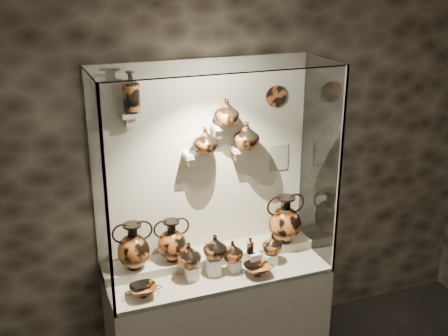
{
  "coord_description": "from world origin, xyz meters",
  "views": [
    {
      "loc": [
        -1.29,
        -1.36,
        3.05
      ],
      "look_at": [
        0.07,
        2.21,
        1.64
      ],
      "focal_mm": 45.0,
      "sensor_mm": 36.0,
      "label": 1
    }
  ],
  "objects_px": {
    "amphora_right": "(285,219)",
    "lekythos_small": "(250,245)",
    "jug_c": "(232,251)",
    "kylix_left": "(143,290)",
    "lekythos_tall": "(131,90)",
    "ovoid_vase_a": "(205,140)",
    "ovoid_vase_c": "(246,135)",
    "amphora_mid": "(172,240)",
    "jug_b": "(215,247)",
    "amphora_left": "(133,246)",
    "ovoid_vase_b": "(226,112)",
    "jug_a": "(189,255)",
    "jug_e": "(272,244)",
    "kylix_right": "(257,269)"
  },
  "relations": [
    {
      "from": "amphora_mid",
      "to": "kylix_left",
      "type": "distance_m",
      "value": 0.47
    },
    {
      "from": "kylix_right",
      "to": "ovoid_vase_c",
      "type": "height_order",
      "value": "ovoid_vase_c"
    },
    {
      "from": "lekythos_small",
      "to": "kylix_left",
      "type": "bearing_deg",
      "value": -176.78
    },
    {
      "from": "ovoid_vase_c",
      "to": "ovoid_vase_a",
      "type": "bearing_deg",
      "value": -160.18
    },
    {
      "from": "jug_a",
      "to": "kylix_right",
      "type": "distance_m",
      "value": 0.53
    },
    {
      "from": "amphora_right",
      "to": "jug_a",
      "type": "distance_m",
      "value": 0.89
    },
    {
      "from": "jug_b",
      "to": "lekythos_small",
      "type": "relative_size",
      "value": 1.28
    },
    {
      "from": "jug_a",
      "to": "kylix_left",
      "type": "xyz_separation_m",
      "value": [
        -0.38,
        -0.12,
        -0.15
      ]
    },
    {
      "from": "amphora_mid",
      "to": "jug_c",
      "type": "relative_size",
      "value": 2.0
    },
    {
      "from": "amphora_right",
      "to": "ovoid_vase_c",
      "type": "relative_size",
      "value": 1.91
    },
    {
      "from": "jug_c",
      "to": "kylix_right",
      "type": "height_order",
      "value": "jug_c"
    },
    {
      "from": "amphora_left",
      "to": "kylix_right",
      "type": "height_order",
      "value": "amphora_left"
    },
    {
      "from": "jug_b",
      "to": "kylix_left",
      "type": "height_order",
      "value": "jug_b"
    },
    {
      "from": "ovoid_vase_a",
      "to": "lekythos_small",
      "type": "bearing_deg",
      "value": -49.12
    },
    {
      "from": "kylix_right",
      "to": "lekythos_tall",
      "type": "height_order",
      "value": "lekythos_tall"
    },
    {
      "from": "jug_a",
      "to": "amphora_mid",
      "type": "bearing_deg",
      "value": 131.3
    },
    {
      "from": "amphora_left",
      "to": "kylix_left",
      "type": "bearing_deg",
      "value": -112.7
    },
    {
      "from": "jug_b",
      "to": "kylix_left",
      "type": "xyz_separation_m",
      "value": [
        -0.58,
        -0.12,
        -0.17
      ]
    },
    {
      "from": "jug_c",
      "to": "kylix_right",
      "type": "xyz_separation_m",
      "value": [
        0.16,
        -0.11,
        -0.12
      ]
    },
    {
      "from": "amphora_mid",
      "to": "jug_a",
      "type": "relative_size",
      "value": 1.75
    },
    {
      "from": "amphora_right",
      "to": "kylix_left",
      "type": "relative_size",
      "value": 1.59
    },
    {
      "from": "amphora_right",
      "to": "kylix_left",
      "type": "distance_m",
      "value": 1.3
    },
    {
      "from": "jug_a",
      "to": "lekythos_small",
      "type": "distance_m",
      "value": 0.49
    },
    {
      "from": "amphora_right",
      "to": "jug_b",
      "type": "relative_size",
      "value": 2.1
    },
    {
      "from": "jug_c",
      "to": "kylix_left",
      "type": "xyz_separation_m",
      "value": [
        -0.71,
        -0.09,
        -0.12
      ]
    },
    {
      "from": "jug_a",
      "to": "ovoid_vase_b",
      "type": "bearing_deg",
      "value": 51.27
    },
    {
      "from": "lekythos_tall",
      "to": "jug_a",
      "type": "bearing_deg",
      "value": -54.61
    },
    {
      "from": "jug_a",
      "to": "lekythos_tall",
      "type": "relative_size",
      "value": 0.59
    },
    {
      "from": "amphora_mid",
      "to": "jug_a",
      "type": "xyz_separation_m",
      "value": [
        0.07,
        -0.19,
        -0.04
      ]
    },
    {
      "from": "amphora_left",
      "to": "jug_a",
      "type": "xyz_separation_m",
      "value": [
        0.37,
        -0.18,
        -0.06
      ]
    },
    {
      "from": "ovoid_vase_b",
      "to": "ovoid_vase_c",
      "type": "height_order",
      "value": "ovoid_vase_b"
    },
    {
      "from": "jug_e",
      "to": "kylix_left",
      "type": "distance_m",
      "value": 1.07
    },
    {
      "from": "lekythos_small",
      "to": "kylix_right",
      "type": "distance_m",
      "value": 0.19
    },
    {
      "from": "jug_e",
      "to": "ovoid_vase_a",
      "type": "distance_m",
      "value": 0.97
    },
    {
      "from": "kylix_left",
      "to": "jug_c",
      "type": "bearing_deg",
      "value": -4.01
    },
    {
      "from": "jug_e",
      "to": "amphora_right",
      "type": "bearing_deg",
      "value": 28.44
    },
    {
      "from": "amphora_left",
      "to": "amphora_mid",
      "type": "height_order",
      "value": "amphora_left"
    },
    {
      "from": "amphora_right",
      "to": "jug_a",
      "type": "height_order",
      "value": "amphora_right"
    },
    {
      "from": "ovoid_vase_b",
      "to": "amphora_left",
      "type": "bearing_deg",
      "value": -176.91
    },
    {
      "from": "lekythos_small",
      "to": "ovoid_vase_c",
      "type": "height_order",
      "value": "ovoid_vase_c"
    },
    {
      "from": "amphora_right",
      "to": "lekythos_small",
      "type": "height_order",
      "value": "amphora_right"
    },
    {
      "from": "amphora_right",
      "to": "ovoid_vase_c",
      "type": "bearing_deg",
      "value": -166.47
    },
    {
      "from": "jug_a",
      "to": "lekythos_small",
      "type": "height_order",
      "value": "jug_a"
    },
    {
      "from": "amphora_mid",
      "to": "jug_b",
      "type": "bearing_deg",
      "value": -15.62
    },
    {
      "from": "lekythos_tall",
      "to": "ovoid_vase_a",
      "type": "xyz_separation_m",
      "value": [
        0.52,
        -0.02,
        -0.41
      ]
    },
    {
      "from": "amphora_mid",
      "to": "jug_b",
      "type": "xyz_separation_m",
      "value": [
        0.28,
        -0.19,
        -0.01
      ]
    },
    {
      "from": "ovoid_vase_a",
      "to": "ovoid_vase_b",
      "type": "xyz_separation_m",
      "value": [
        0.17,
        -0.0,
        0.2
      ]
    },
    {
      "from": "jug_b",
      "to": "ovoid_vase_c",
      "type": "height_order",
      "value": "ovoid_vase_c"
    },
    {
      "from": "kylix_right",
      "to": "lekythos_tall",
      "type": "xyz_separation_m",
      "value": [
        -0.8,
        0.39,
        1.35
      ]
    },
    {
      "from": "jug_a",
      "to": "jug_c",
      "type": "height_order",
      "value": "jug_a"
    }
  ]
}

